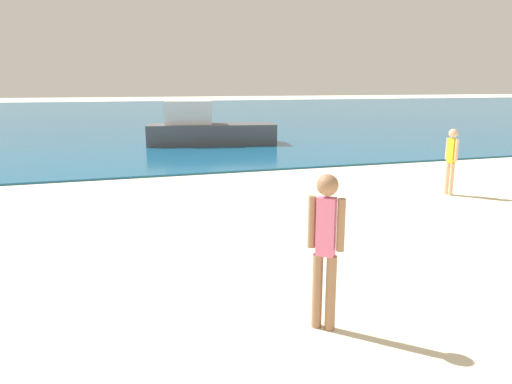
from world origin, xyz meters
TOP-DOWN VIEW (x-y plane):
  - water at (0.00, 44.73)m, footprint 160.00×60.00m
  - person_standing at (-0.08, 5.73)m, footprint 0.31×0.27m
  - person_distant at (5.38, 10.53)m, footprint 0.20×0.35m
  - boat_near at (1.92, 21.14)m, footprint 5.45×2.58m

SIDE VIEW (x-z plane):
  - water at x=0.00m, z-range 0.00..0.06m
  - boat_near at x=1.92m, z-range -0.21..1.56m
  - person_distant at x=5.38m, z-range 0.10..1.63m
  - person_standing at x=-0.08m, z-range 0.11..1.76m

